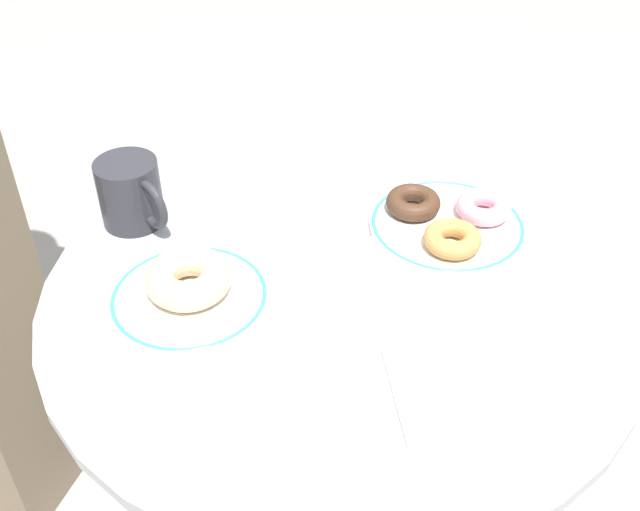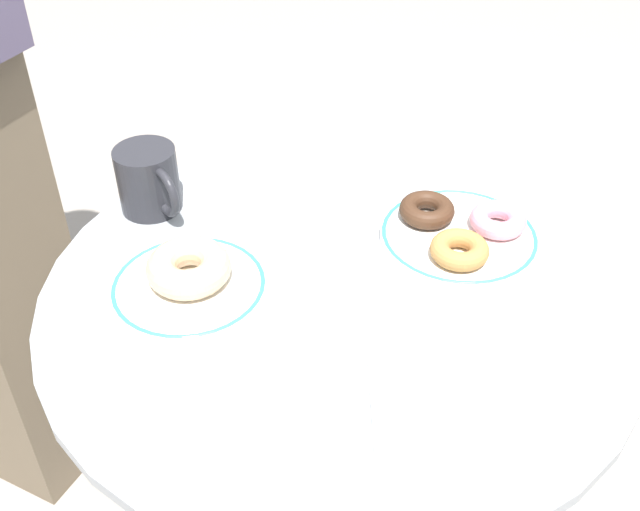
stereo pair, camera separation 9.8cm
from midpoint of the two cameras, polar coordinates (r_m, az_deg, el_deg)
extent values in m
cylinder|color=#999EA3|center=(1.01, 4.21, -2.83)|extent=(0.78, 0.78, 0.02)
cylinder|color=#999EA3|center=(1.27, 3.43, -15.07)|extent=(0.06, 0.06, 0.70)
cylinder|color=white|center=(1.00, -6.98, -2.46)|extent=(0.20, 0.20, 0.01)
torus|color=#38B2A8|center=(0.99, -6.99, -2.32)|extent=(0.20, 0.20, 0.01)
cylinder|color=white|center=(1.10, 12.81, 1.30)|extent=(0.22, 0.22, 0.01)
torus|color=#38B2A8|center=(1.10, 12.84, 1.44)|extent=(0.22, 0.22, 0.01)
torus|color=#E0B789|center=(0.98, -6.99, -1.00)|extent=(0.12, 0.12, 0.04)
torus|color=pink|center=(1.11, 15.59, 2.48)|extent=(0.11, 0.11, 0.03)
torus|color=#422819|center=(1.11, 10.48, 3.27)|extent=(0.11, 0.11, 0.03)
torus|color=#BC7F42|center=(1.04, 13.01, 0.33)|extent=(0.11, 0.11, 0.03)
cube|color=white|center=(0.87, 11.19, -10.89)|extent=(0.15, 0.16, 0.01)
cylinder|color=#28282D|center=(1.13, -10.29, 5.51)|extent=(0.09, 0.09, 0.10)
torus|color=#28282D|center=(1.09, -9.03, 4.58)|extent=(0.04, 0.07, 0.07)
camera|label=1|loc=(0.05, -87.14, 2.30)|focal=42.96mm
camera|label=2|loc=(0.05, 92.86, -2.30)|focal=42.96mm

